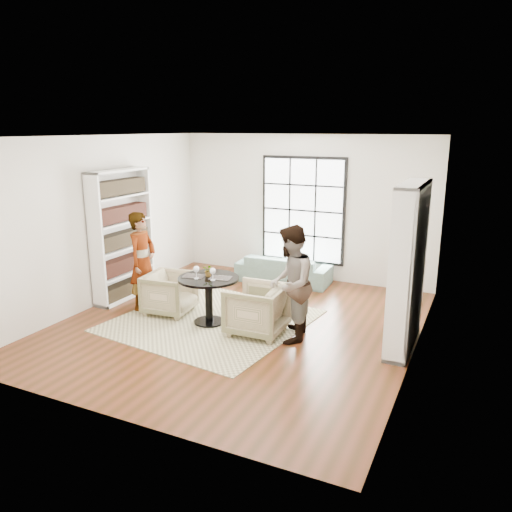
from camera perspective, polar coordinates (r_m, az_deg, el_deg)
The scene contains 16 objects.
ground at distance 8.25m, azimuth -2.00°, elevation -7.80°, with size 6.00×6.00×0.00m, color #5D2A16.
room_shell at distance 8.33m, azimuth -0.37°, elevation 1.51°, with size 6.00×6.01×6.00m.
rug at distance 8.41m, azimuth -5.07°, elevation -7.36°, with size 2.88×2.88×0.01m, color beige.
pedestal_table at distance 8.14m, azimuth -5.43°, elevation -3.91°, with size 0.99×0.99×0.79m.
sofa at distance 10.35m, azimuth 3.17°, elevation -1.49°, with size 1.93×0.75×0.56m, color gray.
armchair_left at distance 8.74m, azimuth -9.80°, elevation -4.21°, with size 0.77×0.79×0.72m, color tan.
armchair_right at distance 7.77m, azimuth 0.08°, elevation -6.12°, with size 0.84×0.86×0.79m, color #C7C38E.
person_left at distance 8.91m, azimuth -12.85°, elevation -0.59°, with size 0.63×0.41×1.73m, color gray.
person_right at distance 7.41m, azimuth 3.94°, elevation -3.21°, with size 0.86×0.67×1.76m, color gray.
placemat_left at distance 8.14m, azimuth -7.11°, elevation -2.30°, with size 0.34×0.26×0.01m, color black.
placemat_right at distance 8.01m, azimuth -4.07°, elevation -2.51°, with size 0.34×0.26×0.01m, color black.
cutlery_left at distance 8.14m, azimuth -7.11°, elevation -2.26°, with size 0.14×0.22×0.01m, color silver, non-canonical shape.
cutlery_right at distance 8.01m, azimuth -4.08°, elevation -2.47°, with size 0.14×0.22×0.01m, color silver, non-canonical shape.
wine_glass_left at distance 7.98m, azimuth -6.84°, elevation -1.55°, with size 0.10×0.10×0.21m.
wine_glass_right at distance 7.87m, azimuth -4.97°, elevation -1.76°, with size 0.09×0.09×0.20m.
flower_centerpiece at distance 8.10m, azimuth -5.43°, elevation -1.63°, with size 0.18×0.16×0.20m, color gray.
Camera 1 is at (3.51, -6.78, 3.13)m, focal length 35.00 mm.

